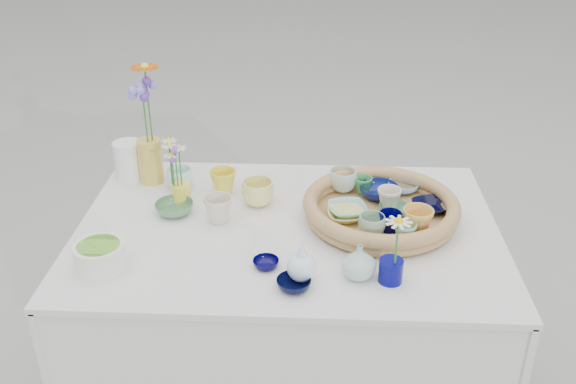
{
  "coord_description": "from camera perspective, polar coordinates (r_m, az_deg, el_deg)",
  "views": [
    {
      "loc": [
        0.08,
        -1.65,
        1.76
      ],
      "look_at": [
        0.0,
        0.02,
        0.87
      ],
      "focal_mm": 40.0,
      "sensor_mm": 36.0,
      "label": 1
    }
  ],
  "objects": [
    {
      "name": "tray_ceramic_5",
      "position": [
        1.96,
        5.28,
        -1.58
      ],
      "size": [
        0.14,
        0.14,
        0.03
      ],
      "primitive_type": "imported",
      "rotation": [
        0.0,
        0.0,
        0.21
      ],
      "color": "#7EBAB4",
      "rests_on": "wicker_tray"
    },
    {
      "name": "hydrangea",
      "position": [
        2.13,
        -12.6,
        6.62
      ],
      "size": [
        0.09,
        0.09,
        0.25
      ],
      "primitive_type": null,
      "rotation": [
        0.0,
        0.0,
        -0.37
      ],
      "color": "#5F31A7",
      "rests_on": "tall_vase_yellow"
    },
    {
      "name": "tray_ceramic_10",
      "position": [
        1.93,
        5.14,
        -2.06
      ],
      "size": [
        0.12,
        0.12,
        0.03
      ],
      "primitive_type": "imported",
      "rotation": [
        0.0,
        0.0,
        0.12
      ],
      "color": "#E1D770",
      "rests_on": "wicker_tray"
    },
    {
      "name": "tray_ceramic_4",
      "position": [
        1.85,
        7.45,
        -2.97
      ],
      "size": [
        0.08,
        0.08,
        0.06
      ],
      "primitive_type": "imported",
      "rotation": [
        0.0,
        0.0,
        0.01
      ],
      "color": "#89AF8E",
      "rests_on": "wicker_tray"
    },
    {
      "name": "tray_ceramic_9",
      "position": [
        1.88,
        9.05,
        -2.64
      ],
      "size": [
        0.07,
        0.07,
        0.06
      ],
      "primitive_type": "imported",
      "rotation": [
        0.0,
        0.0,
        -0.0
      ],
      "color": "#02003F",
      "rests_on": "wicker_tray"
    },
    {
      "name": "daisy_cup",
      "position": [
        2.07,
        -9.45,
        -0.12
      ],
      "size": [
        0.08,
        0.08,
        0.07
      ],
      "primitive_type": "cylinder",
      "rotation": [
        0.0,
        0.0,
        0.36
      ],
      "color": "#FFE745",
      "rests_on": "display_table"
    },
    {
      "name": "loose_ceramic_5",
      "position": [
        2.16,
        -9.58,
        1.22
      ],
      "size": [
        0.11,
        0.11,
        0.07
      ],
      "primitive_type": "imported",
      "rotation": [
        0.0,
        0.0,
        0.4
      ],
      "color": "silver",
      "rests_on": "display_table"
    },
    {
      "name": "loose_ceramic_0",
      "position": [
        2.11,
        -5.79,
        0.91
      ],
      "size": [
        0.11,
        0.11,
        0.08
      ],
      "primitive_type": "imported",
      "rotation": [
        0.0,
        0.0,
        -0.23
      ],
      "color": "yellow",
      "rests_on": "display_table"
    },
    {
      "name": "bud_vase_seafoam",
      "position": [
        1.69,
        6.33,
        -6.16
      ],
      "size": [
        0.09,
        0.09,
        0.1
      ],
      "primitive_type": "imported",
      "rotation": [
        0.0,
        0.0,
        0.02
      ],
      "color": "#A2C8BC",
      "rests_on": "display_table"
    },
    {
      "name": "tray_ceramic_11",
      "position": [
        1.83,
        10.36,
        -3.59
      ],
      "size": [
        0.07,
        0.07,
        0.06
      ],
      "primitive_type": "imported",
      "rotation": [
        0.0,
        0.0,
        0.03
      ],
      "color": "#80BDA7",
      "rests_on": "wicker_tray"
    },
    {
      "name": "tall_vase_yellow",
      "position": [
        2.21,
        -12.12,
        2.71
      ],
      "size": [
        0.1,
        0.1,
        0.15
      ],
      "primitive_type": "cylinder",
      "rotation": [
        0.0,
        0.0,
        0.26
      ],
      "color": "gold",
      "rests_on": "display_table"
    },
    {
      "name": "white_pitcher",
      "position": [
        2.25,
        -13.96,
        2.75
      ],
      "size": [
        0.17,
        0.15,
        0.13
      ],
      "primitive_type": null,
      "rotation": [
        0.0,
        0.0,
        0.41
      ],
      "color": "white",
      "rests_on": "display_table"
    },
    {
      "name": "loose_ceramic_6",
      "position": [
        1.66,
        0.51,
        -8.18
      ],
      "size": [
        0.11,
        0.11,
        0.03
      ],
      "primitive_type": "imported",
      "rotation": [
        0.0,
        0.0,
        -0.2
      ],
      "color": "black",
      "rests_on": "display_table"
    },
    {
      "name": "bud_vase_cobalt",
      "position": [
        1.7,
        9.12,
        -6.92
      ],
      "size": [
        0.08,
        0.08,
        0.06
      ],
      "primitive_type": "cylinder",
      "rotation": [
        0.0,
        0.0,
        -0.23
      ],
      "color": "#050565",
      "rests_on": "display_table"
    },
    {
      "name": "loose_ceramic_1",
      "position": [
        2.03,
        -2.7,
        -0.08
      ],
      "size": [
        0.11,
        0.11,
        0.08
      ],
      "primitive_type": "imported",
      "rotation": [
        0.0,
        0.0,
        0.04
      ],
      "color": "#E9E081",
      "rests_on": "display_table"
    },
    {
      "name": "tray_ceramic_2",
      "position": [
        1.87,
        11.42,
        -2.63
      ],
      "size": [
        0.1,
        0.1,
        0.08
      ],
      "primitive_type": "imported",
      "rotation": [
        0.0,
        0.0,
        0.18
      ],
      "color": "#E2AA4D",
      "rests_on": "wicker_tray"
    },
    {
      "name": "loose_ceramic_4",
      "position": [
        1.74,
        -1.98,
        -6.36
      ],
      "size": [
        0.09,
        0.09,
        0.02
      ],
      "primitive_type": "imported",
      "rotation": [
        0.0,
        0.0,
        -0.35
      ],
      "color": "#04013B",
      "rests_on": "display_table"
    },
    {
      "name": "tray_ceramic_12",
      "position": [
        2.08,
        6.68,
        0.6
      ],
      "size": [
        0.08,
        0.08,
        0.06
      ],
      "primitive_type": "imported",
      "rotation": [
        0.0,
        0.0,
        0.33
      ],
      "color": "#3B9650",
      "rests_on": "wicker_tray"
    },
    {
      "name": "single_daisy",
      "position": [
        1.64,
        9.64,
        -4.48
      ],
      "size": [
        0.09,
        0.09,
        0.14
      ],
      "primitive_type": null,
      "rotation": [
        0.0,
        0.0,
        -0.15
      ],
      "color": "white",
      "rests_on": "bud_vase_cobalt"
    },
    {
      "name": "tray_ceramic_7",
      "position": [
        1.99,
        8.96,
        -0.62
      ],
      "size": [
        0.1,
        0.1,
        0.07
      ],
      "primitive_type": "imported",
      "rotation": [
        0.0,
        0.0,
        -0.39
      ],
      "color": "beige",
      "rests_on": "wicker_tray"
    },
    {
      "name": "tray_ceramic_8",
      "position": [
        2.11,
        10.21,
        0.48
      ],
      "size": [
        0.11,
        0.11,
        0.03
      ],
      "primitive_type": "imported",
      "rotation": [
        0.0,
        0.0,
        -0.11
      ],
      "color": "#8DC5FF",
      "rests_on": "wicker_tray"
    },
    {
      "name": "tray_ceramic_0",
      "position": [
        2.06,
        8.08,
        0.05
      ],
      "size": [
        0.14,
        0.14,
        0.04
      ],
      "primitive_type": "imported",
      "rotation": [
        0.0,
        0.0,
        -0.11
      ],
      "color": "navy",
      "rests_on": "wicker_tray"
    },
    {
      "name": "daisy_posy",
      "position": [
        2.03,
        -9.96,
        2.59
      ],
      "size": [
        0.09,
        0.09,
        0.15
      ],
      "primitive_type": null,
      "rotation": [
        0.0,
        0.0,
        -0.22
      ],
      "color": "white",
      "rests_on": "daisy_cup"
    },
    {
      "name": "loose_ceramic_3",
      "position": [
        1.95,
        -6.2,
        -1.55
      ],
      "size": [
        0.1,
        0.1,
        0.08
      ],
      "primitive_type": "imported",
      "rotation": [
        0.0,
        0.0,
        -0.17
      ],
      "color": "beige",
      "rests_on": "display_table"
    },
    {
      "name": "tray_ceramic_6",
      "position": [
        2.08,
        4.91,
        1.03
      ],
      "size": [
        0.09,
        0.09,
        0.07
      ],
      "primitive_type": "imported",
      "rotation": [
        0.0,
        0.0,
        -0.02
      ],
      "color": "#B5C7BD",
      "rests_on": "wicker_tray"
    },
    {
      "name": "bud_vase_paleblue",
      "position": [
        1.67,
        1.24,
        -6.11
      ],
      "size": [
        0.09,
        0.09,
        0.12
      ],
      "primitive_type": null,
      "rotation": [
        0.0,
        0.0,
        -0.18
      ],
      "color": "white",
      "rests_on": "display_table"
    },
    {
      "name": "wicker_tray",
      "position": [
        1.96,
        8.24,
        -1.49
      ],
      "size": [
        0.47,
        0.47,
        0.08
      ],
      "primitive_type": null,
      "color": "olive",
      "rests_on": "display_table"
    },
    {
      "name": "gerbera",
      "position": [
        2.13,
        -12.29,
        7.6
      ],
      "size": [
        0.12,
        0.12,
        0.27
      ],
      "primitive_type": null,
      "rotation": [
        0.0,
        0.0,
        0.21
      ],
      "color": "#DA5200",
      "rests_on": "tall_vase_yellow"
    },
    {
      "name": "loose_ceramic_2",
      "position": [
        2.02,
        -10.06,
        -1.43
      ],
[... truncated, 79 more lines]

